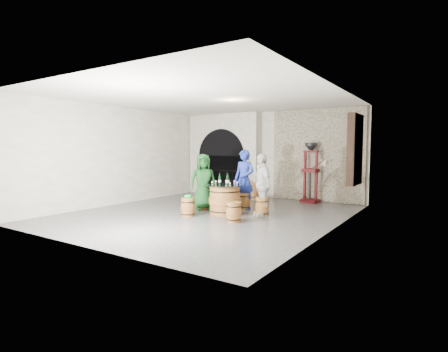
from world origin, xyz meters
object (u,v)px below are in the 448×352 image
Objects in this scene: person_white at (262,185)px; barrel_stool_left at (203,201)px; barrel_stool_near_left at (188,207)px; person_green at (203,182)px; person_blue at (244,180)px; side_barrel at (254,191)px; barrel_stool_right at (262,207)px; barrel_stool_near_right at (234,212)px; wine_bottle_left at (220,180)px; barrel_stool_far at (244,201)px; wine_bottle_center at (228,180)px; corking_press at (311,168)px; barrel_table at (225,200)px; wine_bottle_right at (228,180)px.

barrel_stool_left is at bearing -133.97° from person_white.
barrel_stool_near_left is 0.30× the size of person_green.
person_blue reaches higher than barrel_stool_near_left.
barrel_stool_right is at bearing -57.65° from side_barrel.
barrel_stool_near_right is 1.31m from wine_bottle_left.
barrel_stool_near_left is (-0.71, -1.82, 0.00)m from barrel_stool_far.
person_blue is (0.00, 0.01, 0.65)m from barrel_stool_far.
barrel_stool_far is at bearing -91.07° from person_blue.
wine_bottle_center is 0.16× the size of corking_press.
barrel_stool_left is 1.00× the size of barrel_stool_right.
person_blue is (0.71, 1.82, 0.65)m from barrel_stool_near_left.
barrel_stool_near_right is 2.08m from person_green.
barrel_stool_left is 2.02m from barrel_stool_near_right.
person_green is (0.02, -0.01, 0.59)m from barrel_stool_left.
barrel_table is at bearing -65.55° from person_green.
person_blue is at bearing 68.76° from barrel_stool_near_left.
wine_bottle_center is at bearing -74.36° from side_barrel.
side_barrel is at bearing 111.06° from person_blue.
barrel_stool_near_right is 1.53× the size of wine_bottle_right.
person_white is at bearing 31.09° from wine_bottle_center.
person_white reaches higher than barrel_stool_far.
corking_press is at bearing 84.45° from barrel_stool_right.
person_white is at bearing 80.00° from barrel_stool_near_right.
person_white is (0.20, 1.14, 0.60)m from barrel_stool_near_right.
wine_bottle_left is 0.27m from wine_bottle_center.
wine_bottle_left reaches higher than barrel_stool_left.
person_green is at bearing 171.59° from wine_bottle_right.
person_white is (0.91, -0.63, -0.05)m from person_blue.
barrel_stool_near_left is at bearing -74.23° from barrel_stool_left.
wine_bottle_left is at bearing 176.61° from wine_bottle_center.
wine_bottle_right is at bearing -164.99° from barrel_stool_right.
corking_press reaches higher than barrel_stool_left.
barrel_stool_right is at bearing 36.20° from barrel_stool_near_left.
wine_bottle_center is 3.36m from side_barrel.
person_green is at bearing 162.69° from barrel_table.
barrel_table is 0.57m from wine_bottle_left.
side_barrel is at bearing 105.64° from wine_bottle_center.
barrel_stool_left is at bearing 162.69° from barrel_table.
corking_press is at bearing 68.58° from wine_bottle_left.
barrel_stool_near_left is (-1.42, -0.05, 0.00)m from barrel_stool_near_right.
barrel_stool_near_right is 1.53× the size of wine_bottle_center.
wine_bottle_center is 0.53× the size of side_barrel.
wine_bottle_right is at bearing -8.63° from barrel_stool_left.
barrel_stool_near_left is 1.36m from wine_bottle_right.
wine_bottle_left is at bearing -23.07° from barrel_stool_left.
wine_bottle_left is 3.77m from corking_press.
corking_press is (2.00, 0.35, 0.88)m from side_barrel.
side_barrel is (-1.49, 3.83, 0.05)m from barrel_stool_near_right.
barrel_stool_far is at bearing 81.87° from wine_bottle_left.
wine_bottle_left reaches higher than barrel_stool_far.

